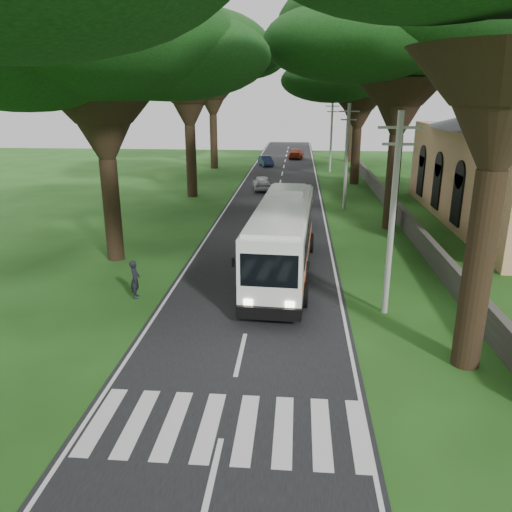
{
  "coord_description": "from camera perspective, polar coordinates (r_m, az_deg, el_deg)",
  "views": [
    {
      "loc": [
        1.81,
        -13.23,
        8.51
      ],
      "look_at": [
        0.17,
        6.3,
        2.2
      ],
      "focal_mm": 35.0,
      "sensor_mm": 36.0,
      "label": 1
    }
  ],
  "objects": [
    {
      "name": "ground",
      "position": [
        15.84,
        -2.6,
        -14.68
      ],
      "size": [
        140.0,
        140.0,
        0.0
      ],
      "primitive_type": "plane",
      "color": "#1F4814",
      "rests_on": "ground"
    },
    {
      "name": "road",
      "position": [
        39.21,
        2.06,
        5.31
      ],
      "size": [
        8.0,
        120.0,
        0.04
      ],
      "primitive_type": "cube",
      "color": "black",
      "rests_on": "ground"
    },
    {
      "name": "crosswalk",
      "position": [
        14.21,
        -3.69,
        -18.99
      ],
      "size": [
        8.0,
        3.0,
        0.01
      ],
      "primitive_type": "cube",
      "color": "silver",
      "rests_on": "ground"
    },
    {
      "name": "property_wall",
      "position": [
        38.74,
        15.48,
        5.41
      ],
      "size": [
        0.35,
        50.0,
        1.2
      ],
      "primitive_type": "cube",
      "color": "#383533",
      "rests_on": "ground"
    },
    {
      "name": "pole_near",
      "position": [
        20.05,
        15.35,
        4.74
      ],
      "size": [
        1.6,
        0.24,
        8.0
      ],
      "color": "gray",
      "rests_on": "ground"
    },
    {
      "name": "pole_mid",
      "position": [
        39.64,
        10.33,
        11.29
      ],
      "size": [
        1.6,
        0.24,
        8.0
      ],
      "color": "gray",
      "rests_on": "ground"
    },
    {
      "name": "pole_far",
      "position": [
        59.5,
        8.6,
        13.47
      ],
      "size": [
        1.6,
        0.24,
        8.0
      ],
      "color": "gray",
      "rests_on": "ground"
    },
    {
      "name": "tree_l_mida",
      "position": [
        27.18,
        -17.7,
        22.01
      ],
      "size": [
        13.9,
        13.9,
        13.92
      ],
      "color": "black",
      "rests_on": "ground"
    },
    {
      "name": "tree_l_midb",
      "position": [
        44.39,
        -7.92,
        22.64
      ],
      "size": [
        13.48,
        13.48,
        15.39
      ],
      "color": "black",
      "rests_on": "ground"
    },
    {
      "name": "tree_l_far",
      "position": [
        62.25,
        -5.09,
        21.8
      ],
      "size": [
        13.98,
        13.98,
        16.01
      ],
      "color": "black",
      "rests_on": "ground"
    },
    {
      "name": "tree_r_mida",
      "position": [
        34.04,
        16.73,
        23.89
      ],
      "size": [
        15.43,
        15.43,
        15.88
      ],
      "color": "black",
      "rests_on": "ground"
    },
    {
      "name": "tree_r_midb",
      "position": [
        51.6,
        11.88,
        20.15
      ],
      "size": [
        13.71,
        13.71,
        13.95
      ],
      "color": "black",
      "rests_on": "ground"
    },
    {
      "name": "tree_r_far",
      "position": [
        69.63,
        11.02,
        20.26
      ],
      "size": [
        16.17,
        16.17,
        15.33
      ],
      "color": "black",
      "rests_on": "ground"
    },
    {
      "name": "coach_bus",
      "position": [
        24.54,
        3.09,
        2.22
      ],
      "size": [
        3.33,
        12.17,
        3.55
      ],
      "rotation": [
        0.0,
        0.0,
        -0.05
      ],
      "color": "white",
      "rests_on": "ground"
    },
    {
      "name": "distant_car_a",
      "position": [
        47.47,
        0.67,
        8.38
      ],
      "size": [
        2.11,
        4.15,
        1.35
      ],
      "primitive_type": "imported",
      "rotation": [
        0.0,
        0.0,
        3.27
      ],
      "color": "silver",
      "rests_on": "road"
    },
    {
      "name": "distant_car_b",
      "position": [
        64.46,
        1.12,
        10.82
      ],
      "size": [
        2.31,
        3.89,
        1.21
      ],
      "primitive_type": "imported",
      "rotation": [
        0.0,
        0.0,
        0.3
      ],
      "color": "navy",
      "rests_on": "road"
    },
    {
      "name": "distant_car_c",
      "position": [
        72.55,
        4.6,
        11.61
      ],
      "size": [
        2.29,
        4.86,
        1.37
      ],
      "primitive_type": "imported",
      "rotation": [
        0.0,
        0.0,
        3.06
      ],
      "color": "#993316",
      "rests_on": "road"
    },
    {
      "name": "pedestrian",
      "position": [
        22.46,
        -13.65,
        -2.61
      ],
      "size": [
        0.49,
        0.68,
        1.71
      ],
      "primitive_type": "imported",
      "rotation": [
        0.0,
        0.0,
        1.71
      ],
      "color": "black",
      "rests_on": "ground"
    }
  ]
}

